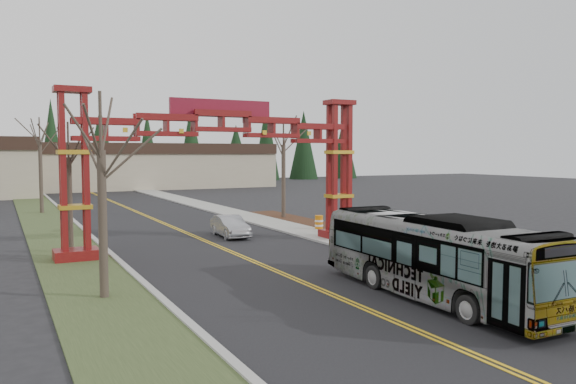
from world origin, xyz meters
TOP-DOWN VIEW (x-y plane):
  - ground at (0.00, 0.00)m, footprint 200.00×200.00m
  - road at (0.00, 25.00)m, footprint 12.00×110.00m
  - lane_line_left at (-0.12, 25.00)m, footprint 0.12×100.00m
  - lane_line_right at (0.12, 25.00)m, footprint 0.12×100.00m
  - curb_right at (6.15, 25.00)m, footprint 0.30×110.00m
  - sidewalk_right at (7.60, 25.00)m, footprint 2.60×110.00m
  - landscape_strip at (10.20, 10.00)m, footprint 2.60×50.00m
  - grass_median at (-8.00, 25.00)m, footprint 4.00×110.00m
  - curb_left at (-6.15, 25.00)m, footprint 0.30×110.00m
  - gateway_arch at (0.00, 18.00)m, footprint 18.20×1.60m
  - retail_building_east at (10.00, 79.95)m, footprint 38.00×20.30m
  - conifer_treeline at (0.25, 92.00)m, footprint 116.10×5.60m
  - transit_bus at (3.21, 3.71)m, footprint 2.98×11.62m
  - silver_sedan at (2.06, 22.00)m, footprint 1.70×4.38m
  - bare_tree_median_near at (-8.00, 9.47)m, footprint 3.34×3.34m
  - bare_tree_median_mid at (-8.00, 20.37)m, footprint 2.94×2.94m
  - bare_tree_median_far at (-8.00, 43.32)m, footprint 3.37×3.37m
  - bare_tree_right_far at (10.00, 29.83)m, footprint 3.48×3.48m
  - street_sign at (9.20, 15.06)m, footprint 0.45×0.09m
  - barrel_south at (9.36, 15.37)m, footprint 0.59×0.59m
  - barrel_mid at (9.30, 19.84)m, footprint 0.49×0.49m
  - barrel_north at (8.81, 21.88)m, footprint 0.59×0.59m

SIDE VIEW (x-z plane):
  - ground at x=0.00m, z-range 0.00..0.00m
  - road at x=0.00m, z-range 0.00..0.02m
  - lane_line_left at x=-0.12m, z-range 0.02..0.03m
  - lane_line_right at x=0.12m, z-range 0.02..0.03m
  - grass_median at x=-8.00m, z-range 0.00..0.08m
  - landscape_strip at x=10.20m, z-range 0.00..0.12m
  - curb_right at x=6.15m, z-range 0.00..0.15m
  - curb_left at x=-6.15m, z-range 0.00..0.15m
  - sidewalk_right at x=7.60m, z-range 0.01..0.15m
  - barrel_mid at x=9.30m, z-range 0.00..0.91m
  - barrel_north at x=8.81m, z-range 0.00..1.10m
  - barrel_south at x=9.36m, z-range 0.00..1.10m
  - silver_sedan at x=2.06m, z-range 0.00..1.42m
  - street_sign at x=9.20m, z-range 0.44..2.43m
  - transit_bus at x=3.21m, z-range 0.00..3.22m
  - retail_building_east at x=10.00m, z-range 0.01..7.01m
  - bare_tree_median_mid at x=-8.00m, z-range 1.65..8.90m
  - bare_tree_median_near at x=-8.00m, z-range 1.69..9.55m
  - gateway_arch at x=0.00m, z-range 1.53..10.43m
  - bare_tree_right_far at x=10.00m, z-range 1.93..10.46m
  - conifer_treeline at x=0.25m, z-range -0.01..12.99m
  - bare_tree_median_far at x=-8.00m, z-range 2.12..10.90m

